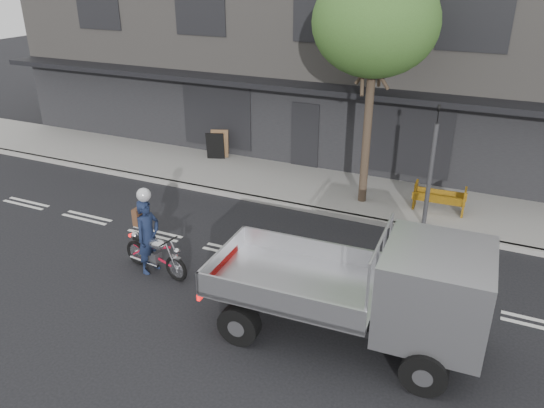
% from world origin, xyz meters
% --- Properties ---
extents(ground, '(80.00, 80.00, 0.00)m').
position_xyz_m(ground, '(0.00, 0.00, 0.00)').
color(ground, black).
rests_on(ground, ground).
extents(sidewalk, '(32.00, 3.20, 0.15)m').
position_xyz_m(sidewalk, '(0.00, 4.70, 0.07)').
color(sidewalk, gray).
rests_on(sidewalk, ground).
extents(kerb, '(32.00, 0.20, 0.15)m').
position_xyz_m(kerb, '(0.00, 3.10, 0.07)').
color(kerb, gray).
rests_on(kerb, ground).
extents(building_main, '(26.00, 10.00, 8.00)m').
position_xyz_m(building_main, '(0.00, 11.30, 4.00)').
color(building_main, slate).
rests_on(building_main, ground).
extents(street_tree, '(3.40, 3.40, 6.74)m').
position_xyz_m(street_tree, '(2.20, 4.20, 5.28)').
color(street_tree, '#382B21').
rests_on(street_tree, ground).
extents(traffic_light_pole, '(0.12, 0.12, 3.50)m').
position_xyz_m(traffic_light_pole, '(4.20, 3.35, 1.65)').
color(traffic_light_pole, '#2D2D30').
rests_on(traffic_light_pole, ground).
extents(motorcycle, '(1.94, 0.57, 1.01)m').
position_xyz_m(motorcycle, '(-1.20, -1.58, 0.52)').
color(motorcycle, black).
rests_on(motorcycle, ground).
extents(rider, '(0.54, 0.73, 1.83)m').
position_xyz_m(rider, '(-1.35, -1.58, 0.92)').
color(rider, '#151F3B').
rests_on(rider, ground).
extents(flatbed_ute, '(5.22, 2.32, 2.38)m').
position_xyz_m(flatbed_ute, '(4.70, -2.00, 1.36)').
color(flatbed_ute, black).
rests_on(flatbed_ute, ground).
extents(construction_barrier, '(1.49, 0.65, 0.82)m').
position_xyz_m(construction_barrier, '(4.41, 4.20, 0.56)').
color(construction_barrier, orange).
rests_on(construction_barrier, sidewalk).
extents(sandwich_board, '(0.75, 0.63, 1.02)m').
position_xyz_m(sandwich_board, '(-3.70, 5.54, 0.66)').
color(sandwich_board, black).
rests_on(sandwich_board, sidewalk).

